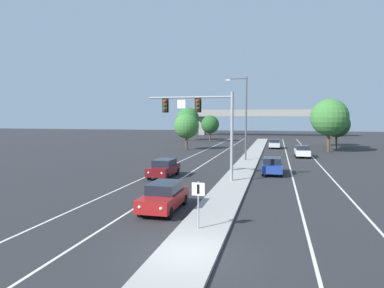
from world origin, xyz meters
TOP-DOWN VIEW (x-y plane):
  - ground_plane at (0.00, 0.00)m, footprint 260.00×260.00m
  - median_island at (0.00, 18.00)m, footprint 2.40×110.00m
  - lane_stripe_oncoming_center at (-4.70, 25.00)m, footprint 0.14×100.00m
  - lane_stripe_receding_center at (4.70, 25.00)m, footprint 0.14×100.00m
  - edge_stripe_left at (-8.00, 25.00)m, footprint 0.14×100.00m
  - edge_stripe_right at (8.00, 25.00)m, footprint 0.14×100.00m
  - overhead_signal_mast at (-2.54, 15.38)m, footprint 7.18×0.44m
  - median_sign_post at (-0.18, 2.85)m, footprint 0.60×0.10m
  - street_lamp_median at (-0.57, 29.41)m, footprint 2.58×0.28m
  - car_oncoming_red at (-2.89, 5.98)m, footprint 1.83×4.47m
  - car_oncoming_darkred at (-6.41, 16.41)m, footprint 1.84×4.48m
  - car_receding_blue at (2.90, 20.36)m, footprint 1.87×4.49m
  - car_receding_white at (6.61, 35.51)m, footprint 1.86×4.49m
  - car_receding_silver at (2.95, 48.42)m, footprint 1.90×4.50m
  - overpass_bridge at (0.00, 91.74)m, footprint 42.40×6.40m
  - tree_far_left_c at (-11.12, 62.65)m, footprint 4.00×4.00m
  - tree_far_right_a at (13.09, 49.94)m, footprint 4.39×4.39m
  - tree_far_right_b at (12.48, 55.44)m, footprint 4.40×4.40m
  - tree_far_left_a at (-11.19, 42.35)m, footprint 4.15×4.15m
  - tree_far_right_c at (11.01, 43.45)m, footprint 5.63×5.63m
  - tree_far_left_b at (-16.90, 65.23)m, footprint 5.32×5.32m

SIDE VIEW (x-z plane):
  - ground_plane at x=0.00m, z-range 0.00..0.00m
  - lane_stripe_oncoming_center at x=-4.70m, z-range 0.00..0.01m
  - lane_stripe_receding_center at x=4.70m, z-range 0.00..0.01m
  - edge_stripe_left at x=-8.00m, z-range 0.00..0.01m
  - edge_stripe_right at x=8.00m, z-range 0.00..0.01m
  - median_island at x=0.00m, z-range 0.00..0.15m
  - car_oncoming_red at x=-2.89m, z-range 0.03..1.61m
  - car_oncoming_darkred at x=-6.41m, z-range 0.03..1.61m
  - car_receding_blue at x=2.90m, z-range 0.03..1.61m
  - car_receding_white at x=6.61m, z-range 0.03..1.61m
  - car_receding_silver at x=2.95m, z-range 0.03..1.61m
  - median_sign_post at x=-0.18m, z-range 0.49..2.69m
  - tree_far_left_c at x=-11.12m, z-range 0.88..6.68m
  - tree_far_left_a at x=-11.19m, z-range 0.92..6.92m
  - tree_far_right_a at x=13.09m, z-range 0.97..7.32m
  - tree_far_right_b at x=12.48m, z-range 0.97..7.33m
  - tree_far_left_b at x=-16.90m, z-range 1.18..8.87m
  - tree_far_right_c at x=11.01m, z-range 1.25..9.40m
  - overhead_signal_mast at x=-2.54m, z-range 1.73..8.93m
  - overpass_bridge at x=0.00m, z-range 1.96..9.61m
  - street_lamp_median at x=-0.57m, z-range 0.79..10.79m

